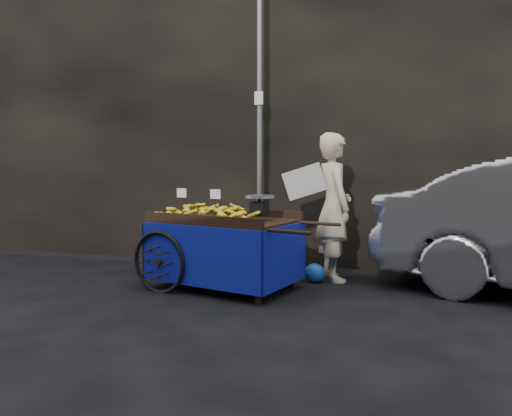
% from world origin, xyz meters
% --- Properties ---
extents(ground, '(80.00, 80.00, 0.00)m').
position_xyz_m(ground, '(0.00, 0.00, 0.00)').
color(ground, black).
rests_on(ground, ground).
extents(building_wall, '(13.50, 2.00, 5.00)m').
position_xyz_m(building_wall, '(0.39, 2.60, 2.50)').
color(building_wall, black).
rests_on(building_wall, ground).
extents(street_pole, '(0.12, 0.10, 4.00)m').
position_xyz_m(street_pole, '(0.30, 1.30, 2.01)').
color(street_pole, slate).
rests_on(street_pole, ground).
extents(banana_cart, '(2.42, 1.53, 1.22)m').
position_xyz_m(banana_cart, '(0.15, 0.08, 0.75)').
color(banana_cart, black).
rests_on(banana_cart, ground).
extents(vendor, '(1.01, 0.82, 1.88)m').
position_xyz_m(vendor, '(1.40, 0.85, 0.94)').
color(vendor, beige).
rests_on(vendor, ground).
extents(plastic_bag, '(0.27, 0.21, 0.24)m').
position_xyz_m(plastic_bag, '(1.20, 0.64, 0.12)').
color(plastic_bag, blue).
rests_on(plastic_bag, ground).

